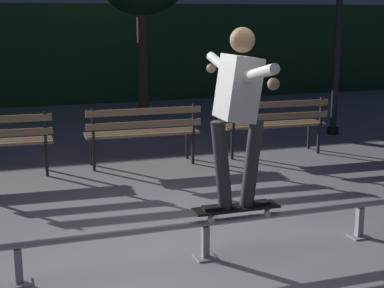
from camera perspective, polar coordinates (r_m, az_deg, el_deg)
The scene contains 7 objects.
ground_plane at distance 5.35m, azimuth 0.68°, elevation -10.45°, with size 90.00×90.00×0.00m, color #99999E.
hedge_backdrop at distance 14.50m, azimuth -12.17°, elevation 8.75°, with size 24.00×1.20×2.35m, color #234C28.
grind_rail at distance 5.09m, azimuth 1.34°, elevation -8.37°, with size 3.71×0.18×0.35m.
skateboard at distance 5.14m, azimuth 4.37°, elevation -6.36°, with size 0.78×0.20×0.09m.
skateboarder at distance 4.91m, azimuth 4.58°, elevation 4.02°, with size 0.62×1.41×1.56m.
park_bench_left_center at distance 8.10m, azimuth -4.86°, elevation 1.51°, with size 1.62×0.49×0.88m.
park_bench_right_center at distance 8.80m, azimuth 8.17°, elevation 2.32°, with size 1.62×0.49×0.88m.
Camera 1 is at (-1.62, -4.64, 2.10)m, focal length 54.07 mm.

